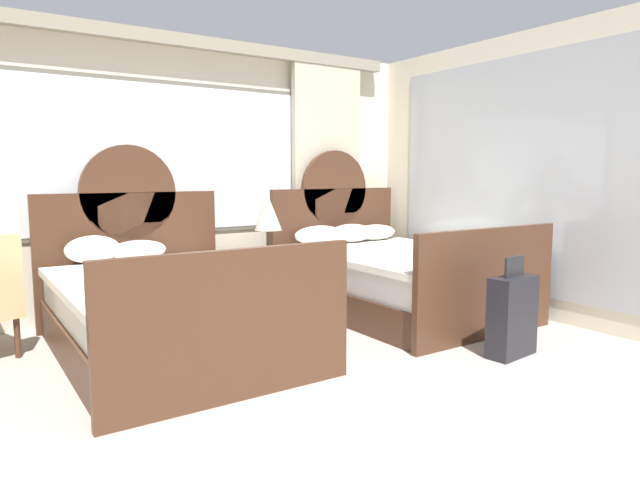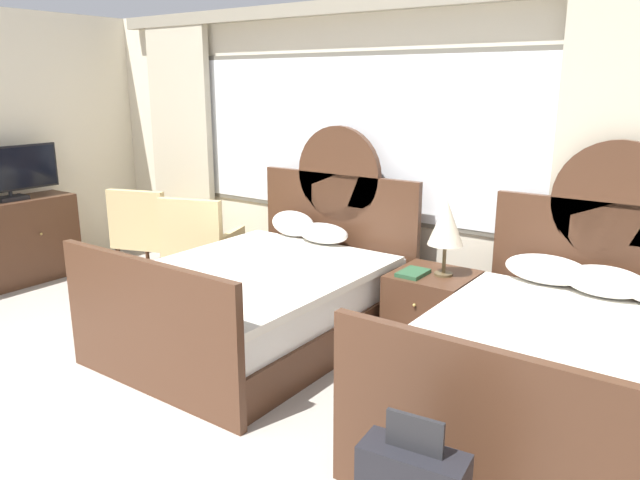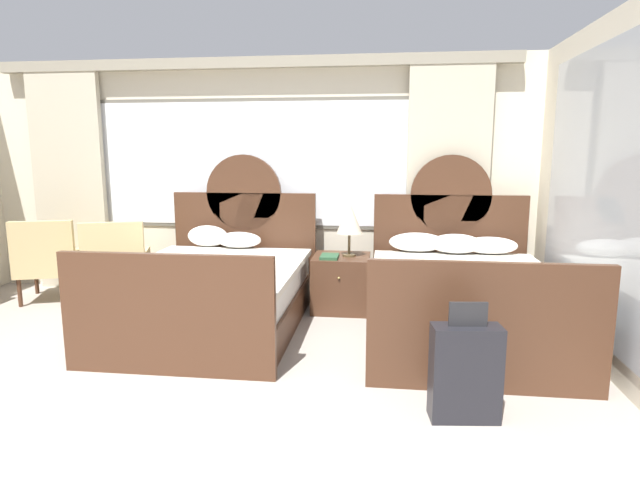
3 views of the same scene
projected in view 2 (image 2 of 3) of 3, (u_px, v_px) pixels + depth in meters
name	position (u px, v px, depth m)	size (l,w,h in m)	color
wall_back_window	(356.00, 148.00, 5.49)	(6.41, 0.22, 2.70)	beige
bed_near_window	(264.00, 296.00, 4.79)	(1.63, 2.25, 1.62)	#472B1C
bed_near_mirror	(563.00, 372.00, 3.52)	(1.63, 2.25, 1.62)	#472B1C
nightstand_between_beds	(432.00, 309.00, 4.68)	(0.59, 0.61, 0.58)	#472B1C
table_lamp_on_nightstand	(446.00, 223.00, 4.46)	(0.27, 0.27, 0.58)	brown
book_on_nightstand	(413.00, 273.00, 4.57)	(0.18, 0.26, 0.03)	#285133
tv_flatscreen	(8.00, 172.00, 5.90)	(0.20, 1.02, 0.53)	black
armchair_by_window_left	(200.00, 241.00, 5.94)	(0.81, 0.81, 0.93)	tan
armchair_by_window_centre	(148.00, 230.00, 6.39)	(0.80, 0.80, 0.93)	tan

